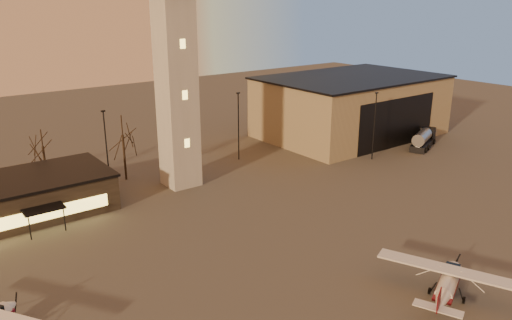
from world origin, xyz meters
The scene contains 7 objects.
ground centered at (0.00, 0.00, 0.00)m, with size 220.00×220.00×0.00m, color #464341.
control_tower centered at (0.00, 30.00, 16.33)m, with size 6.80×6.80×32.60m.
hangar centered at (36.00, 33.98, 5.15)m, with size 30.60×20.60×10.30m.
light_poles centered at (0.50, 31.00, 5.41)m, with size 58.50×12.25×10.14m.
tree_row centered at (-13.70, 39.16, 5.94)m, with size 37.20×9.20×8.80m.
cessna_front centered at (4.68, -5.69, 1.10)m, with size 9.41×11.34×3.23m.
fuel_truck centered at (39.41, 21.16, 1.17)m, with size 8.26×5.10×2.96m.
Camera 1 is at (-28.94, -24.32, 23.03)m, focal length 35.00 mm.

